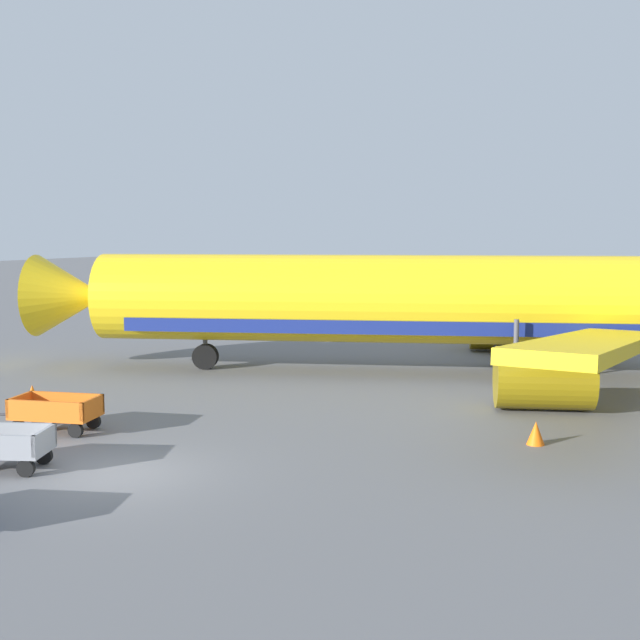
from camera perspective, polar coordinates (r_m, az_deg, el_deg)
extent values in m
plane|color=slate|center=(21.76, -13.82, -10.28)|extent=(220.00, 220.00, 0.00)
cylinder|color=yellow|center=(35.06, 8.91, 1.40)|extent=(28.96, 15.43, 3.70)
cube|color=navy|center=(35.16, 8.88, -0.25)|extent=(26.14, 14.05, 0.56)
cone|color=yellow|center=(38.14, -16.71, 1.61)|extent=(4.39, 4.61, 3.63)
cube|color=yellow|center=(27.37, 18.24, -1.67)|extent=(2.98, 13.07, 1.35)
cylinder|color=#856D0E|center=(28.88, 15.13, -3.87)|extent=(3.77, 3.21, 2.10)
cube|color=yellow|center=(43.76, 13.88, 1.40)|extent=(11.11, 10.94, 1.35)
cube|color=navy|center=(50.49, 15.95, 3.08)|extent=(0.91, 0.93, 1.90)
cylinder|color=#856D0E|center=(42.21, 12.44, -0.58)|extent=(3.77, 3.21, 2.10)
cylinder|color=#4C4C51|center=(36.36, -7.91, -0.91)|extent=(0.20, 0.20, 2.04)
cylinder|color=black|center=(36.50, -7.88, -2.50)|extent=(1.19, 0.85, 1.10)
cylinder|color=#4C4C51|center=(33.25, 13.32, -1.71)|extent=(0.20, 0.20, 2.04)
cylinder|color=black|center=(33.41, 13.28, -3.44)|extent=(1.19, 0.85, 1.10)
cylinder|color=#4C4C51|center=(37.59, 12.55, -0.76)|extent=(0.20, 0.20, 2.04)
cylinder|color=black|center=(37.73, 12.51, -2.30)|extent=(1.19, 0.85, 1.10)
cube|color=gray|center=(23.46, -20.55, -7.27)|extent=(2.28, 1.20, 0.55)
cube|color=gray|center=(22.42, -18.42, -7.83)|extent=(0.71, 1.30, 0.55)
cylinder|color=black|center=(22.17, -19.56, -9.57)|extent=(0.47, 0.34, 0.44)
cylinder|color=black|center=(23.16, -18.45, -8.84)|extent=(0.47, 0.34, 0.44)
cube|color=orange|center=(26.53, -17.69, -6.29)|extent=(2.82, 2.12, 0.08)
cube|color=orange|center=(25.92, -18.42, -5.91)|extent=(2.40, 0.89, 0.55)
cube|color=orange|center=(27.02, -17.03, -5.36)|extent=(2.40, 0.89, 0.55)
cube|color=orange|center=(27.07, -19.93, -5.44)|extent=(0.54, 1.36, 0.55)
cube|color=orange|center=(25.91, -15.39, -5.81)|extent=(0.54, 1.36, 0.55)
cylinder|color=#2D2D33|center=(27.46, -20.98, -6.08)|extent=(0.97, 0.39, 0.08)
cylinder|color=black|center=(26.59, -20.04, -6.93)|extent=(0.47, 0.29, 0.44)
cylinder|color=black|center=(27.52, -18.80, -6.43)|extent=(0.47, 0.29, 0.44)
cylinder|color=black|center=(25.67, -16.44, -7.28)|extent=(0.47, 0.29, 0.44)
cylinder|color=black|center=(26.63, -15.30, -6.74)|extent=(0.47, 0.29, 0.44)
cone|color=orange|center=(24.61, 14.61, -7.53)|extent=(0.51, 0.51, 0.68)
cone|color=orange|center=(30.58, -19.16, -4.90)|extent=(0.55, 0.55, 0.73)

